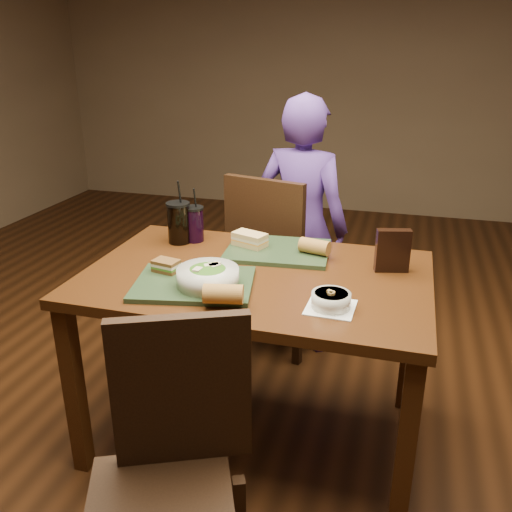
# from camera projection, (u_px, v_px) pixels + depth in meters

# --- Properties ---
(ground) EXTENTS (6.00, 6.00, 0.00)m
(ground) POSITION_uv_depth(u_px,v_px,m) (256.00, 433.00, 2.34)
(ground) COLOR #381C0B
(ground) RESTS_ON ground
(dining_table) EXTENTS (1.30, 0.85, 0.75)m
(dining_table) POSITION_uv_depth(u_px,v_px,m) (256.00, 295.00, 2.10)
(dining_table) COLOR #42220D
(dining_table) RESTS_ON ground
(chair_near) EXTENTS (0.51, 0.53, 0.90)m
(chair_near) POSITION_uv_depth(u_px,v_px,m) (171.00, 461.00, 1.48)
(chair_near) COLOR black
(chair_near) RESTS_ON ground
(chair_far) EXTENTS (0.51, 0.52, 0.98)m
(chair_far) POSITION_uv_depth(u_px,v_px,m) (269.00, 257.00, 2.78)
(chair_far) COLOR black
(chair_far) RESTS_ON ground
(diner) EXTENTS (0.55, 0.41, 1.35)m
(diner) POSITION_uv_depth(u_px,v_px,m) (302.00, 227.00, 2.82)
(diner) COLOR #4D2E7F
(diner) RESTS_ON ground
(tray_near) EXTENTS (0.47, 0.40, 0.02)m
(tray_near) POSITION_uv_depth(u_px,v_px,m) (194.00, 284.00, 1.95)
(tray_near) COLOR #25371F
(tray_near) RESTS_ON dining_table
(tray_far) EXTENTS (0.45, 0.35, 0.02)m
(tray_far) POSITION_uv_depth(u_px,v_px,m) (278.00, 251.00, 2.26)
(tray_far) COLOR #25371F
(tray_far) RESTS_ON dining_table
(salad_bowl) EXTENTS (0.22, 0.22, 0.07)m
(salad_bowl) POSITION_uv_depth(u_px,v_px,m) (208.00, 276.00, 1.90)
(salad_bowl) COLOR silver
(salad_bowl) RESTS_ON tray_near
(soup_bowl) EXTENTS (0.16, 0.16, 0.06)m
(soup_bowl) POSITION_uv_depth(u_px,v_px,m) (331.00, 300.00, 1.78)
(soup_bowl) COLOR white
(soup_bowl) RESTS_ON dining_table
(sandwich_near) EXTENTS (0.11, 0.08, 0.04)m
(sandwich_near) POSITION_uv_depth(u_px,v_px,m) (166.00, 266.00, 2.03)
(sandwich_near) COLOR #593819
(sandwich_near) RESTS_ON tray_near
(sandwich_far) EXTENTS (0.16, 0.12, 0.06)m
(sandwich_far) POSITION_uv_depth(u_px,v_px,m) (250.00, 239.00, 2.28)
(sandwich_far) COLOR tan
(sandwich_far) RESTS_ON tray_far
(baguette_near) EXTENTS (0.14, 0.09, 0.07)m
(baguette_near) POSITION_uv_depth(u_px,v_px,m) (223.00, 294.00, 1.77)
(baguette_near) COLOR #AD7533
(baguette_near) RESTS_ON tray_near
(baguette_far) EXTENTS (0.13, 0.09, 0.06)m
(baguette_far) POSITION_uv_depth(u_px,v_px,m) (315.00, 247.00, 2.19)
(baguette_far) COLOR #AD7533
(baguette_far) RESTS_ON tray_far
(cup_cola) EXTENTS (0.10, 0.10, 0.28)m
(cup_cola) POSITION_uv_depth(u_px,v_px,m) (179.00, 222.00, 2.35)
(cup_cola) COLOR black
(cup_cola) RESTS_ON dining_table
(cup_berry) EXTENTS (0.09, 0.09, 0.24)m
(cup_berry) POSITION_uv_depth(u_px,v_px,m) (194.00, 224.00, 2.37)
(cup_berry) COLOR black
(cup_berry) RESTS_ON dining_table
(chip_bag) EXTENTS (0.13, 0.07, 0.17)m
(chip_bag) POSITION_uv_depth(u_px,v_px,m) (393.00, 251.00, 2.05)
(chip_bag) COLOR black
(chip_bag) RESTS_ON dining_table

